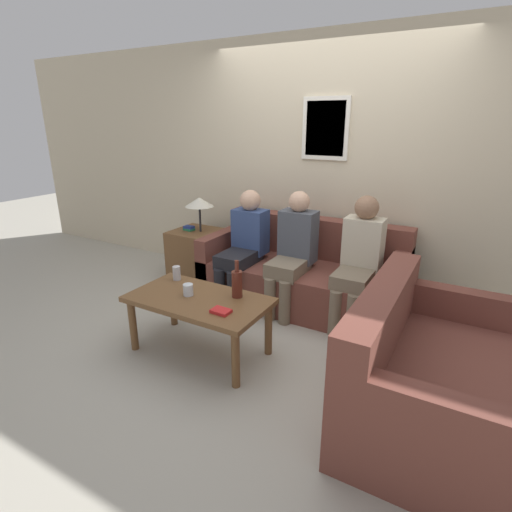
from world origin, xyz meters
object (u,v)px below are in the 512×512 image
Objects in this scene: coffee_table at (199,305)px; person_left at (244,243)px; couch_side at (425,376)px; wine_bottle at (237,283)px; drinking_glass at (188,290)px; person_middle at (293,249)px; couch_main at (303,275)px; person_right at (359,258)px.

person_left is (-0.23, 1.06, 0.19)m from coffee_table.
couch_side reaches higher than wine_bottle.
coffee_table is 11.96× the size of drinking_glass.
wine_bottle is 0.39m from drinking_glass.
person_middle is (0.31, 1.07, 0.21)m from coffee_table.
drinking_glass is at bearing -108.76° from couch_main.
drinking_glass is (-1.76, -0.10, 0.23)m from couch_side.
person_right reaches higher than person_middle.
couch_main reaches higher than drinking_glass.
person_middle is (0.05, 0.91, 0.03)m from wine_bottle.
couch_main is 1.75× the size of person_left.
wine_bottle reaches higher than coffee_table.
drinking_glass is at bearing -82.84° from person_left.
person_middle reaches higher than coffee_table.
person_left is (-0.13, 1.06, 0.08)m from drinking_glass.
person_right is (-0.73, 1.02, 0.34)m from couch_side.
couch_main is 1.69× the size of person_right.
wine_bottle is 1.17m from person_right.
person_middle is at bearing 86.56° from wine_bottle.
person_middle reaches higher than wine_bottle.
wine_bottle is (-1.41, 0.07, 0.30)m from couch_side.
couch_main is 0.70m from person_right.
person_right reaches higher than wine_bottle.
couch_side is at bearing -54.43° from person_right.
couch_side reaches higher than drinking_glass.
couch_side is at bearing 3.14° from drinking_glass.
couch_side is 1.67m from coffee_table.
couch_side is 1.70m from person_middle.
couch_main is at bearing 48.40° from couch_side.
coffee_table is at bearing -105.93° from person_middle.
person_right is at bearing 2.79° from person_left.
drinking_glass is 1.08m from person_left.
couch_side is at bearing -35.91° from person_middle.
person_left is 0.96× the size of person_right.
coffee_table is 0.95× the size of person_middle.
coffee_table is (-1.66, -0.09, 0.12)m from couch_side.
couch_main is at bearing 75.23° from coffee_table.
coffee_table is 3.66× the size of wine_bottle.
drinking_glass is 0.08× the size of person_right.
coffee_table is at bearing 93.25° from couch_side.
person_right is (1.16, 0.06, 0.02)m from person_left.
person_right is at bearing 50.32° from coffee_table.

